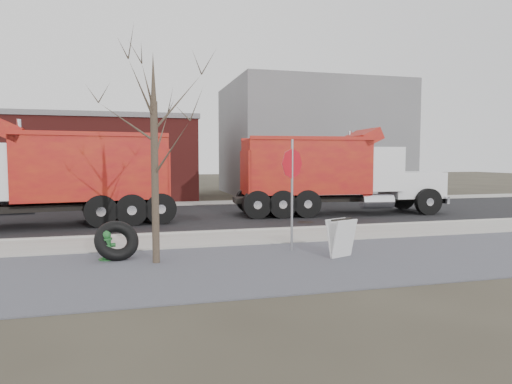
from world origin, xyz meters
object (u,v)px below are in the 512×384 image
object	(u,v)px
fire_hydrant	(107,247)
dump_truck_red_a	(332,172)
stop_sign	(292,176)
dump_truck_red_b	(57,174)
sandwich_board	(341,238)
truck_tire	(117,241)

from	to	relation	value
fire_hydrant	dump_truck_red_a	xyz separation A→B (m)	(9.63, 7.54, 1.64)
fire_hydrant	stop_sign	bearing A→B (deg)	-12.56
dump_truck_red_a	dump_truck_red_b	bearing A→B (deg)	-171.34
sandwich_board	dump_truck_red_a	distance (m)	9.65
dump_truck_red_b	stop_sign	bearing A→B (deg)	128.32
sandwich_board	dump_truck_red_a	bearing A→B (deg)	45.06
sandwich_board	dump_truck_red_b	bearing A→B (deg)	113.12
stop_sign	sandwich_board	size ratio (longest dim) A/B	3.08
dump_truck_red_b	sandwich_board	bearing A→B (deg)	127.48
stop_sign	dump_truck_red_a	distance (m)	8.94
truck_tire	dump_truck_red_a	size ratio (longest dim) A/B	0.13
dump_truck_red_b	dump_truck_red_a	bearing A→B (deg)	175.83
stop_sign	sandwich_board	world-z (taller)	stop_sign
stop_sign	dump_truck_red_a	world-z (taller)	dump_truck_red_a
fire_hydrant	dump_truck_red_b	distance (m)	7.33
sandwich_board	dump_truck_red_a	world-z (taller)	dump_truck_red_a
fire_hydrant	truck_tire	distance (m)	0.29
sandwich_board	fire_hydrant	bearing A→B (deg)	145.95
truck_tire	sandwich_board	xyz separation A→B (m)	(5.69, -1.33, 0.04)
dump_truck_red_a	dump_truck_red_b	size ratio (longest dim) A/B	1.03
truck_tire	stop_sign	distance (m)	5.00
truck_tire	stop_sign	bearing A→B (deg)	-2.03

